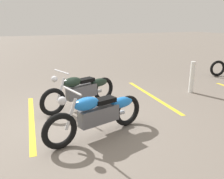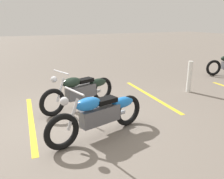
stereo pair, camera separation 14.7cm
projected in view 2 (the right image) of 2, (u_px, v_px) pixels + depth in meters
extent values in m
plane|color=slate|center=(75.00, 122.00, 5.27)|extent=(60.00, 60.00, 0.00)
torus|color=black|center=(62.00, 132.00, 4.08)|extent=(0.68, 0.28, 0.67)
torus|color=black|center=(128.00, 111.00, 5.02)|extent=(0.68, 0.28, 0.67)
cube|color=#59595E|center=(100.00, 115.00, 4.56)|extent=(0.87, 0.43, 0.32)
ellipsoid|color=blue|center=(88.00, 104.00, 4.31)|extent=(0.58, 0.41, 0.24)
ellipsoid|color=blue|center=(122.00, 102.00, 4.86)|extent=(0.60, 0.38, 0.22)
cube|color=black|center=(106.00, 100.00, 4.56)|extent=(0.49, 0.35, 0.09)
cylinder|color=silver|center=(73.00, 115.00, 4.14)|extent=(0.27, 0.13, 0.56)
cylinder|color=silver|center=(74.00, 91.00, 4.05)|extent=(0.20, 0.61, 0.04)
sphere|color=silver|center=(64.00, 101.00, 3.97)|extent=(0.15, 0.15, 0.15)
cylinder|color=silver|center=(112.00, 116.00, 4.95)|extent=(0.70, 0.27, 0.09)
torus|color=black|center=(53.00, 103.00, 5.51)|extent=(0.67, 0.33, 0.67)
torus|color=black|center=(102.00, 89.00, 6.54)|extent=(0.67, 0.33, 0.67)
cube|color=#59595E|center=(81.00, 92.00, 6.03)|extent=(0.86, 0.49, 0.32)
ellipsoid|color=black|center=(72.00, 82.00, 5.77)|extent=(0.58, 0.44, 0.24)
ellipsoid|color=black|center=(98.00, 83.00, 6.37)|extent=(0.61, 0.42, 0.22)
cube|color=black|center=(85.00, 80.00, 6.04)|extent=(0.50, 0.38, 0.09)
cylinder|color=silver|center=(60.00, 90.00, 5.59)|extent=(0.27, 0.14, 0.56)
cylinder|color=silver|center=(61.00, 72.00, 5.50)|extent=(0.25, 0.60, 0.04)
sphere|color=silver|center=(54.00, 79.00, 5.40)|extent=(0.15, 0.15, 0.15)
cylinder|color=silver|center=(90.00, 93.00, 6.44)|extent=(0.69, 0.32, 0.09)
torus|color=black|center=(214.00, 68.00, 9.51)|extent=(0.64, 0.25, 0.64)
cylinder|color=white|center=(189.00, 77.00, 7.32)|extent=(0.14, 0.14, 0.98)
cube|color=yellow|center=(31.00, 121.00, 5.33)|extent=(0.29, 3.20, 0.01)
cube|color=yellow|center=(150.00, 96.00, 7.07)|extent=(0.29, 3.20, 0.01)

